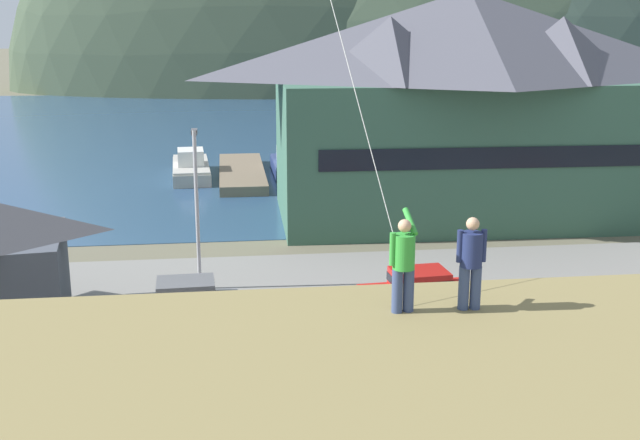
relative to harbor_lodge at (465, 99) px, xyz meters
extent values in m
plane|color=#66604C|center=(-8.91, -21.90, -6.86)|extent=(600.00, 600.00, 0.00)
cube|color=gray|center=(-8.91, -16.90, -6.81)|extent=(40.00, 20.00, 0.10)
cube|color=navy|center=(-8.91, 38.10, -6.85)|extent=(360.00, 84.00, 0.03)
ellipsoid|color=#3D4C38|center=(9.67, 92.15, -6.86)|extent=(115.49, 46.56, 92.78)
ellipsoid|color=#2D3D33|center=(48.67, 94.65, -6.86)|extent=(90.90, 70.68, 82.62)
ellipsoid|color=#3D4C38|center=(53.41, 88.83, -6.86)|extent=(143.57, 56.11, 86.10)
cube|color=#38604C|center=(0.00, 0.14, -2.88)|extent=(21.14, 11.21, 7.95)
cube|color=black|center=(-0.10, -5.30, -2.49)|extent=(17.79, 0.43, 1.10)
pyramid|color=#4C4C56|center=(0.00, 0.14, 3.52)|extent=(22.42, 12.31, 4.86)
pyramid|color=#4C4C56|center=(-4.74, -1.66, 2.81)|extent=(6.06, 6.06, 3.40)
pyramid|color=#4C4C56|center=(4.68, -1.84, 2.81)|extent=(6.06, 6.06, 3.40)
cube|color=#70604C|center=(-12.43, 13.09, -6.51)|extent=(3.20, 13.10, 0.70)
cube|color=#A8A399|center=(-16.09, 13.73, -6.41)|extent=(3.04, 8.24, 0.90)
cube|color=#B7B2A8|center=(-16.09, 13.73, -5.88)|extent=(2.94, 7.99, 0.16)
cube|color=silver|center=(-16.05, 13.12, -5.25)|extent=(1.95, 2.53, 1.10)
cube|color=navy|center=(-9.06, 14.07, -6.41)|extent=(2.09, 6.51, 0.90)
cube|color=navy|center=(-9.06, 14.07, -5.88)|extent=(2.03, 6.32, 0.16)
cube|color=silver|center=(-9.06, 13.58, -5.25)|extent=(1.46, 1.95, 1.10)
cube|color=red|center=(-6.50, -15.59, -6.04)|extent=(4.33, 2.14, 0.80)
cube|color=#B11A15|center=(-6.35, -15.58, -5.29)|extent=(2.22, 1.77, 0.70)
cube|color=black|center=(-6.35, -15.58, -5.33)|extent=(2.27, 1.80, 0.32)
cylinder|color=black|center=(-7.94, -14.79, -6.44)|extent=(0.66, 0.27, 0.64)
cylinder|color=black|center=(-7.79, -16.62, -6.44)|extent=(0.66, 0.27, 0.64)
cylinder|color=black|center=(-5.22, -14.56, -6.44)|extent=(0.66, 0.27, 0.64)
cylinder|color=black|center=(-5.07, -16.39, -6.44)|extent=(0.66, 0.27, 0.64)
cube|color=#9EA3A8|center=(-1.41, -22.38, -6.04)|extent=(4.36, 2.20, 0.80)
cube|color=gray|center=(-1.26, -22.40, -5.29)|extent=(2.25, 1.80, 0.70)
cube|color=black|center=(-1.26, -22.40, -5.33)|extent=(2.29, 1.83, 0.32)
cylinder|color=black|center=(-2.68, -21.33, -6.44)|extent=(0.66, 0.28, 0.64)
cylinder|color=black|center=(-2.86, -23.16, -6.44)|extent=(0.66, 0.28, 0.64)
cube|color=silver|center=(-20.37, -21.55, -6.04)|extent=(4.32, 2.10, 0.80)
cylinder|color=black|center=(-19.07, -22.57, -6.44)|extent=(0.65, 0.27, 0.64)
cylinder|color=black|center=(-18.94, -20.73, -6.44)|extent=(0.65, 0.27, 0.64)
cube|color=silver|center=(-7.89, -20.67, -6.04)|extent=(4.23, 1.87, 0.80)
cube|color=beige|center=(-7.74, -20.67, -5.29)|extent=(2.13, 1.63, 0.70)
cube|color=black|center=(-7.74, -20.67, -5.33)|extent=(2.17, 1.67, 0.32)
cylinder|color=black|center=(-9.27, -19.78, -6.44)|extent=(0.64, 0.23, 0.64)
cylinder|color=black|center=(-9.24, -21.61, -6.44)|extent=(0.64, 0.23, 0.64)
cylinder|color=black|center=(-6.54, -19.73, -6.44)|extent=(0.64, 0.23, 0.64)
cylinder|color=black|center=(-6.51, -21.57, -6.44)|extent=(0.64, 0.23, 0.64)
cube|color=slate|center=(-15.35, -15.72, -6.04)|extent=(4.28, 1.99, 0.80)
cube|color=#5B5B5F|center=(-15.21, -15.72, -5.29)|extent=(2.17, 1.69, 0.70)
cube|color=black|center=(-15.21, -15.72, -5.33)|extent=(2.21, 1.73, 0.32)
cylinder|color=black|center=(-16.76, -14.87, -6.44)|extent=(0.65, 0.25, 0.64)
cylinder|color=black|center=(-16.68, -16.70, -6.44)|extent=(0.65, 0.25, 0.64)
cylinder|color=black|center=(-14.03, -14.75, -6.44)|extent=(0.65, 0.25, 0.64)
cylinder|color=black|center=(-13.95, -16.58, -6.44)|extent=(0.65, 0.25, 0.64)
cube|color=#9EA3A8|center=(-12.88, -20.75, -6.04)|extent=(4.22, 1.85, 0.80)
cube|color=gray|center=(-13.03, -20.75, -5.29)|extent=(2.12, 1.63, 0.70)
cube|color=black|center=(-13.03, -20.75, -5.33)|extent=(2.16, 1.66, 0.32)
cylinder|color=black|center=(-11.51, -21.65, -6.44)|extent=(0.64, 0.23, 0.64)
cylinder|color=black|center=(-11.53, -19.81, -6.44)|extent=(0.64, 0.23, 0.64)
cylinder|color=black|center=(-14.24, -21.68, -6.44)|extent=(0.64, 0.23, 0.64)
cylinder|color=black|center=(-14.26, -19.85, -6.44)|extent=(0.64, 0.23, 0.64)
cylinder|color=#ADADB2|center=(-14.84, -11.40, -3.38)|extent=(0.16, 0.16, 6.76)
cube|color=#4C4C51|center=(-14.84, -11.05, -0.10)|extent=(0.24, 0.70, 0.20)
cylinder|color=#384770|center=(-10.60, -30.43, -0.38)|extent=(0.20, 0.20, 0.82)
cylinder|color=#384770|center=(-10.38, -30.39, -0.38)|extent=(0.20, 0.20, 0.82)
cylinder|color=green|center=(-10.49, -30.41, 0.35)|extent=(0.40, 0.40, 0.64)
sphere|color=tan|center=(-10.49, -30.41, 0.83)|extent=(0.24, 0.24, 0.24)
cylinder|color=green|center=(-10.34, -30.20, 0.85)|extent=(0.20, 0.57, 0.43)
cylinder|color=green|center=(-10.71, -30.44, 0.42)|extent=(0.11, 0.11, 0.60)
cylinder|color=#384770|center=(-9.35, -30.42, -0.38)|extent=(0.20, 0.20, 0.82)
cylinder|color=#384770|center=(-9.14, -30.42, -0.38)|extent=(0.20, 0.20, 0.82)
cylinder|color=navy|center=(-9.25, -30.42, 0.35)|extent=(0.40, 0.40, 0.64)
sphere|color=tan|center=(-9.25, -30.42, 0.83)|extent=(0.24, 0.24, 0.24)
cylinder|color=navy|center=(-9.46, -30.41, 0.42)|extent=(0.11, 0.11, 0.60)
cylinder|color=navy|center=(-9.03, -30.43, 0.42)|extent=(0.11, 0.11, 0.60)
cylinder|color=silver|center=(-11.38, -27.13, 4.73)|extent=(2.29, 6.07, 11.05)
camera|label=1|loc=(-13.64, -43.71, 4.41)|focal=44.42mm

